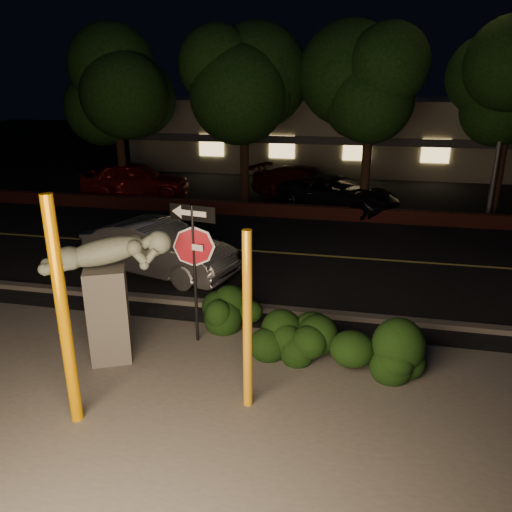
{
  "coord_description": "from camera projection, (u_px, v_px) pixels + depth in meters",
  "views": [
    {
      "loc": [
        2.35,
        -7.33,
        5.01
      ],
      "look_at": [
        0.34,
        2.15,
        1.6
      ],
      "focal_mm": 35.0,
      "sensor_mm": 36.0,
      "label": 1
    }
  ],
  "objects": [
    {
      "name": "yellow_pole_right",
      "position": [
        247.0,
        323.0,
        7.66
      ],
      "size": [
        0.15,
        0.15,
        2.98
      ],
      "primitive_type": "cylinder",
      "color": "#FFAA18",
      "rests_on": "ground"
    },
    {
      "name": "ground",
      "position": [
        292.0,
        227.0,
        18.11
      ],
      "size": [
        90.0,
        90.0,
        0.0
      ],
      "primitive_type": "plane",
      "color": "black",
      "rests_on": "ground"
    },
    {
      "name": "signpost",
      "position": [
        194.0,
        247.0,
        9.5
      ],
      "size": [
        0.95,
        0.22,
        2.83
      ],
      "rotation": [
        0.0,
        0.0,
        -0.2
      ],
      "color": "black",
      "rests_on": "ground"
    },
    {
      "name": "tree_far_c",
      "position": [
        374.0,
        62.0,
        18.33
      ],
      "size": [
        4.8,
        4.8,
        7.84
      ],
      "color": "black",
      "rests_on": "ground"
    },
    {
      "name": "building",
      "position": [
        326.0,
        132.0,
        31.28
      ],
      "size": [
        22.0,
        10.2,
        4.0
      ],
      "color": "gray",
      "rests_on": "ground"
    },
    {
      "name": "parked_car_dark",
      "position": [
        338.0,
        194.0,
        20.19
      ],
      "size": [
        5.45,
        4.14,
        1.37
      ],
      "primitive_type": "imported",
      "rotation": [
        0.0,
        0.0,
        1.14
      ],
      "color": "black",
      "rests_on": "ground"
    },
    {
      "name": "silver_sedan",
      "position": [
        159.0,
        249.0,
        13.5
      ],
      "size": [
        4.61,
        2.65,
        1.44
      ],
      "primitive_type": "imported",
      "rotation": [
        0.0,
        0.0,
        1.3
      ],
      "color": "#B0B1B6",
      "rests_on": "ground"
    },
    {
      "name": "curb",
      "position": [
        248.0,
        307.0,
        11.54
      ],
      "size": [
        80.0,
        0.25,
        0.12
      ],
      "primitive_type": "cube",
      "color": "#4C4944",
      "rests_on": "ground"
    },
    {
      "name": "tree_far_a",
      "position": [
        114.0,
        72.0,
        20.68
      ],
      "size": [
        4.6,
        4.6,
        7.43
      ],
      "color": "black",
      "rests_on": "ground"
    },
    {
      "name": "parked_car_red",
      "position": [
        136.0,
        179.0,
        22.45
      ],
      "size": [
        5.06,
        2.87,
        1.62
      ],
      "primitive_type": "imported",
      "rotation": [
        0.0,
        0.0,
        1.78
      ],
      "color": "maroon",
      "rests_on": "ground"
    },
    {
      "name": "tree_far_b",
      "position": [
        244.0,
        53.0,
        19.55
      ],
      "size": [
        5.2,
        5.2,
        8.41
      ],
      "color": "black",
      "rests_on": "ground"
    },
    {
      "name": "road",
      "position": [
        278.0,
        253.0,
        15.34
      ],
      "size": [
        80.0,
        8.0,
        0.01
      ],
      "primitive_type": "cube",
      "color": "black",
      "rests_on": "ground"
    },
    {
      "name": "streetlight",
      "position": [
        506.0,
        64.0,
        17.57
      ],
      "size": [
        1.41,
        0.41,
        9.38
      ],
      "rotation": [
        0.0,
        0.0,
        -0.07
      ],
      "color": "#4B4C50",
      "rests_on": "ground"
    },
    {
      "name": "sculpture",
      "position": [
        108.0,
        284.0,
        9.05
      ],
      "size": [
        2.23,
        1.45,
        2.47
      ],
      "rotation": [
        0.0,
        0.0,
        0.43
      ],
      "color": "#4C4944",
      "rests_on": "ground"
    },
    {
      "name": "patio",
      "position": [
        194.0,
        412.0,
        7.96
      ],
      "size": [
        14.0,
        6.0,
        0.02
      ],
      "primitive_type": "cube",
      "color": "#4C4944",
      "rests_on": "ground"
    },
    {
      "name": "brick_wall",
      "position": [
        297.0,
        211.0,
        19.23
      ],
      "size": [
        40.0,
        0.35,
        0.5
      ],
      "primitive_type": "cube",
      "color": "#4B1D18",
      "rests_on": "ground"
    },
    {
      "name": "hedge_right",
      "position": [
        291.0,
        332.0,
        9.47
      ],
      "size": [
        1.72,
        1.31,
        1.0
      ],
      "primitive_type": "ellipsoid",
      "rotation": [
        0.0,
        0.0,
        0.36
      ],
      "color": "black",
      "rests_on": "ground"
    },
    {
      "name": "hedge_center",
      "position": [
        226.0,
        310.0,
        10.48
      ],
      "size": [
        1.97,
        1.39,
        0.93
      ],
      "primitive_type": "ellipsoid",
      "rotation": [
        0.0,
        0.0,
        -0.34
      ],
      "color": "black",
      "rests_on": "ground"
    },
    {
      "name": "lane_marking",
      "position": [
        278.0,
        253.0,
        15.34
      ],
      "size": [
        80.0,
        0.12,
        0.0
      ],
      "primitive_type": "cube",
      "color": "#CBC351",
      "rests_on": "road"
    },
    {
      "name": "yellow_pole_left",
      "position": [
        63.0,
        316.0,
        7.2
      ],
      "size": [
        0.18,
        0.18,
        3.6
      ],
      "primitive_type": "cylinder",
      "color": "#E79300",
      "rests_on": "ground"
    },
    {
      "name": "parked_car_darkred",
      "position": [
        305.0,
        183.0,
        22.08
      ],
      "size": [
        5.34,
        3.54,
        1.44
      ],
      "primitive_type": "imported",
      "rotation": [
        0.0,
        0.0,
        1.23
      ],
      "color": "#3C0E09",
      "rests_on": "ground"
    },
    {
      "name": "parking_lot",
      "position": [
        312.0,
        188.0,
        24.57
      ],
      "size": [
        40.0,
        12.0,
        0.01
      ],
      "primitive_type": "cube",
      "color": "black",
      "rests_on": "ground"
    },
    {
      "name": "hedge_far_right",
      "position": [
        382.0,
        346.0,
        8.85
      ],
      "size": [
        1.75,
        1.23,
        1.13
      ],
      "primitive_type": "ellipsoid",
      "rotation": [
        0.0,
        0.0,
        0.13
      ],
      "color": "black",
      "rests_on": "ground"
    }
  ]
}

